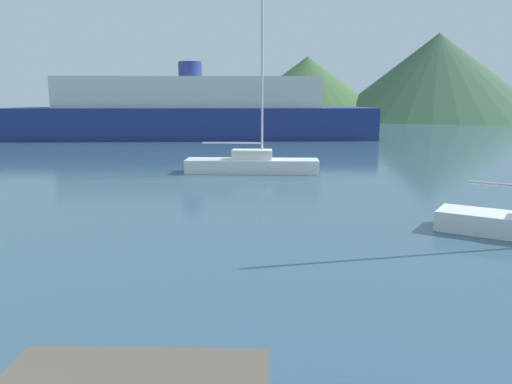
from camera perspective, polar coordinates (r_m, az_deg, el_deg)
The scene contains 5 objects.
sailboat_middle at distance 27.72m, azimuth -0.44°, elevation 3.27°, with size 7.48×2.53×9.25m.
ferry_distant at distance 53.18m, azimuth -7.43°, elevation 9.11°, with size 38.39×16.65×7.77m.
hill_west at distance 100.14m, azimuth -12.36°, elevation 10.25°, with size 53.39×53.39×7.58m.
hill_central at distance 104.42m, azimuth 5.90°, elevation 11.78°, with size 34.37×34.37×12.44m.
hill_east at distance 104.63m, azimuth 19.98°, elevation 12.28°, with size 41.99×41.99×16.34m.
Camera 1 is at (2.94, -1.10, 4.08)m, focal length 35.00 mm.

